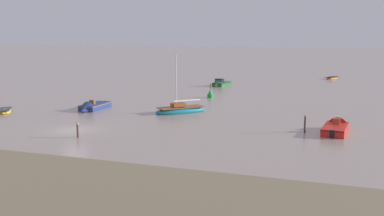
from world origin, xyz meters
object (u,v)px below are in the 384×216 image
at_px(motorboat_moored_1, 92,108).
at_px(motorboat_moored_5, 336,128).
at_px(motorboat_moored_4, 220,84).
at_px(sailboat_moored_0, 181,110).
at_px(rowboat_moored_3, 5,111).
at_px(rowboat_moored_2, 332,78).
at_px(mooring_post_left, 78,131).
at_px(channel_buoy, 210,95).
at_px(mooring_post_near, 305,124).

relative_size(motorboat_moored_1, motorboat_moored_5, 0.98).
bearing_deg(motorboat_moored_4, sailboat_moored_0, 14.94).
relative_size(motorboat_moored_1, rowboat_moored_3, 1.56).
relative_size(rowboat_moored_2, mooring_post_left, 3.16).
xyz_separation_m(motorboat_moored_4, motorboat_moored_5, (22.28, -35.84, -0.04)).
bearing_deg(motorboat_moored_4, motorboat_moored_1, -4.86).
bearing_deg(motorboat_moored_5, motorboat_moored_1, 87.70).
bearing_deg(mooring_post_left, rowboat_moored_3, 151.29).
relative_size(motorboat_moored_1, channel_buoy, 2.58).
height_order(motorboat_moored_1, motorboat_moored_5, motorboat_moored_5).
relative_size(motorboat_moored_1, mooring_post_near, 3.17).
distance_m(motorboat_moored_1, channel_buoy, 19.39).
relative_size(motorboat_moored_1, mooring_post_left, 4.06).
bearing_deg(rowboat_moored_2, motorboat_moored_5, 24.46).
relative_size(rowboat_moored_2, motorboat_moored_5, 0.76).
bearing_deg(mooring_post_near, rowboat_moored_3, -179.64).
bearing_deg(motorboat_moored_1, mooring_post_left, 24.97).
bearing_deg(rowboat_moored_3, motorboat_moored_1, 83.37).
bearing_deg(mooring_post_near, motorboat_moored_5, 30.29).
distance_m(rowboat_moored_3, mooring_post_near, 35.63).
height_order(sailboat_moored_0, mooring_post_near, sailboat_moored_0).
distance_m(sailboat_moored_0, mooring_post_near, 16.78).
bearing_deg(motorboat_moored_5, sailboat_moored_0, 78.27).
xyz_separation_m(mooring_post_near, mooring_post_left, (-19.23, -9.21, -0.17)).
distance_m(motorboat_moored_1, rowboat_moored_3, 10.36).
distance_m(rowboat_moored_2, channel_buoy, 41.77).
bearing_deg(rowboat_moored_2, rowboat_moored_3, -9.09).
relative_size(motorboat_moored_4, motorboat_moored_5, 0.94).
height_order(motorboat_moored_1, sailboat_moored_0, sailboat_moored_0).
height_order(motorboat_moored_4, mooring_post_near, mooring_post_near).
xyz_separation_m(motorboat_moored_1, channel_buoy, (10.33, 16.40, 0.19)).
bearing_deg(motorboat_moored_4, mooring_post_left, 7.65).
height_order(rowboat_moored_2, channel_buoy, channel_buoy).
distance_m(rowboat_moored_2, rowboat_moored_3, 69.61).
xyz_separation_m(rowboat_moored_3, channel_buoy, (19.41, 21.41, 0.30)).
relative_size(motorboat_moored_5, mooring_post_left, 4.14).
bearing_deg(motorboat_moored_4, mooring_post_near, 34.81).
bearing_deg(sailboat_moored_0, mooring_post_near, 108.87).
bearing_deg(motorboat_moored_4, motorboat_moored_5, 39.23).
xyz_separation_m(motorboat_moored_1, rowboat_moored_3, (-9.07, -5.01, -0.11)).
bearing_deg(rowboat_moored_3, mooring_post_near, 54.84).
height_order(motorboat_moored_1, channel_buoy, channel_buoy).
bearing_deg(channel_buoy, rowboat_moored_2, 67.95).
bearing_deg(mooring_post_near, motorboat_moored_1, 169.80).
xyz_separation_m(rowboat_moored_2, rowboat_moored_3, (-35.09, -60.12, -0.03)).
bearing_deg(motorboat_moored_1, channel_buoy, 145.12).
bearing_deg(rowboat_moored_2, mooring_post_left, 6.04).
xyz_separation_m(motorboat_moored_1, mooring_post_left, (7.32, -13.99, 0.36)).
bearing_deg(channel_buoy, motorboat_moored_5, -45.76).
distance_m(sailboat_moored_0, rowboat_moored_2, 55.23).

